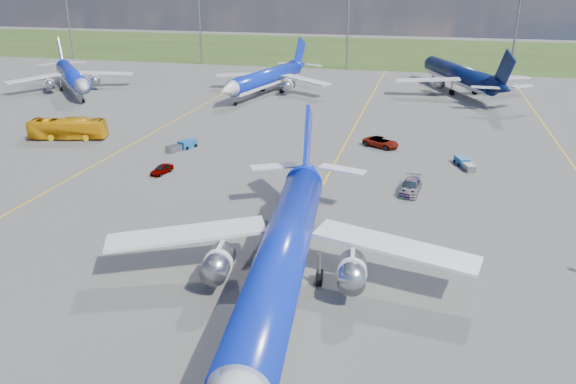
% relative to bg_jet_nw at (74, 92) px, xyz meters
% --- Properties ---
extents(ground, '(400.00, 400.00, 0.00)m').
position_rel_bg_jet_nw_xyz_m(ground, '(60.99, -66.59, 0.00)').
color(ground, '#51514E').
rests_on(ground, ground).
extents(grass_strip, '(400.00, 80.00, 0.01)m').
position_rel_bg_jet_nw_xyz_m(grass_strip, '(60.99, 83.41, 0.00)').
color(grass_strip, '#2D4719').
rests_on(grass_strip, ground).
extents(taxiway_lines, '(60.25, 160.00, 0.02)m').
position_rel_bg_jet_nw_xyz_m(taxiway_lines, '(61.16, -38.89, 0.01)').
color(taxiway_lines, gold).
rests_on(taxiway_lines, ground).
extents(floodlight_masts, '(202.20, 0.50, 22.70)m').
position_rel_bg_jet_nw_xyz_m(floodlight_masts, '(70.99, 43.41, 12.56)').
color(floodlight_masts, slate).
rests_on(floodlight_masts, ground).
extents(bg_jet_nw, '(44.88, 45.60, 9.53)m').
position_rel_bg_jet_nw_xyz_m(bg_jet_nw, '(0.00, 0.00, 0.00)').
color(bg_jet_nw, '#0D25B9').
rests_on(bg_jet_nw, ground).
extents(bg_jet_nnw, '(35.37, 42.13, 9.69)m').
position_rel_bg_jet_nw_xyz_m(bg_jet_nnw, '(39.84, 7.60, 0.00)').
color(bg_jet_nnw, '#0D25B9').
rests_on(bg_jet_nnw, ground).
extents(bg_jet_n, '(44.22, 49.29, 10.59)m').
position_rel_bg_jet_nw_xyz_m(bg_jet_n, '(78.00, 19.62, 0.00)').
color(bg_jet_n, '#07133E').
rests_on(bg_jet_n, ground).
extents(main_airliner, '(35.70, 44.37, 10.78)m').
position_rel_bg_jet_nw_xyz_m(main_airliner, '(62.65, -67.44, 0.00)').
color(main_airliner, '#0D25B9').
rests_on(main_airliner, ground).
extents(apron_bus, '(11.64, 5.21, 3.16)m').
position_rel_bg_jet_nw_xyz_m(apron_bus, '(20.45, -32.09, 1.58)').
color(apron_bus, '#E5A00D').
rests_on(apron_bus, ground).
extents(service_car_a, '(2.05, 3.65, 1.17)m').
position_rel_bg_jet_nw_xyz_m(service_car_a, '(40.96, -43.15, 0.59)').
color(service_car_a, '#999999').
rests_on(service_car_a, ground).
extents(service_car_b, '(5.69, 4.32, 1.44)m').
position_rel_bg_jet_nw_xyz_m(service_car_b, '(66.14, -25.07, 0.72)').
color(service_car_b, '#999999').
rests_on(service_car_b, ground).
extents(service_car_c, '(2.65, 5.32, 1.49)m').
position_rel_bg_jet_nw_xyz_m(service_car_c, '(71.02, -42.33, 0.74)').
color(service_car_c, '#999999').
rests_on(service_car_c, ground).
extents(baggage_tug_w, '(2.64, 4.61, 1.00)m').
position_rel_bg_jet_nw_xyz_m(baggage_tug_w, '(77.29, -31.28, 0.47)').
color(baggage_tug_w, '#195498').
rests_on(baggage_tug_w, ground).
extents(baggage_tug_c, '(3.21, 5.00, 1.10)m').
position_rel_bg_jet_nw_xyz_m(baggage_tug_c, '(39.17, -32.79, 0.52)').
color(baggage_tug_c, '#195A9B').
rests_on(baggage_tug_c, ground).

